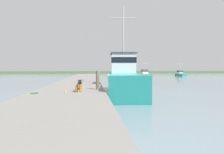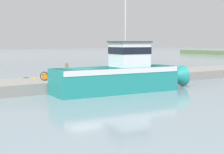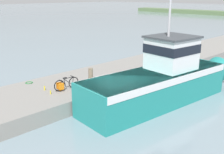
# 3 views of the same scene
# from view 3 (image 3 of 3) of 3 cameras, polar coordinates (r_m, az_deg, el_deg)

# --- Properties ---
(ground_plane) EXTENTS (320.00, 320.00, 0.00)m
(ground_plane) POSITION_cam_3_polar(r_m,az_deg,el_deg) (16.16, 0.92, -7.15)
(ground_plane) COLOR gray
(dock_pier) EXTENTS (5.19, 80.00, 0.86)m
(dock_pier) POSITION_cam_3_polar(r_m,az_deg,el_deg) (18.79, -7.76, -2.41)
(dock_pier) COLOR gray
(dock_pier) RESTS_ON ground_plane
(fishing_boat_main) EXTENTS (3.93, 12.12, 8.60)m
(fishing_boat_main) POSITION_cam_3_polar(r_m,az_deg,el_deg) (17.61, 10.40, -0.34)
(fishing_boat_main) COLOR teal
(fishing_boat_main) RESTS_ON ground_plane
(bicycle_touring) EXTENTS (0.51, 1.71, 0.78)m
(bicycle_touring) POSITION_cam_3_polar(r_m,az_deg,el_deg) (17.26, -9.63, -1.49)
(bicycle_touring) COLOR black
(bicycle_touring) RESTS_ON dock_pier
(mooring_post) EXTENTS (0.27, 0.27, 1.43)m
(mooring_post) POSITION_cam_3_polar(r_m,az_deg,el_deg) (16.70, -4.34, -0.61)
(mooring_post) COLOR #756651
(mooring_post) RESTS_ON dock_pier
(hose_coil) EXTENTS (0.48, 0.48, 0.04)m
(hose_coil) POSITION_cam_3_polar(r_m,az_deg,el_deg) (19.21, -16.50, -1.12)
(hose_coil) COLOR #197A2D
(hose_coil) RESTS_ON dock_pier
(water_bottle_on_curb) EXTENTS (0.07, 0.07, 0.26)m
(water_bottle_on_curb) POSITION_cam_3_polar(r_m,az_deg,el_deg) (17.52, -13.54, -2.23)
(water_bottle_on_curb) COLOR yellow
(water_bottle_on_curb) RESTS_ON dock_pier
(water_bottle_by_bike) EXTENTS (0.07, 0.07, 0.22)m
(water_bottle_by_bike) POSITION_cam_3_polar(r_m,az_deg,el_deg) (16.79, -12.39, -3.06)
(water_bottle_by_bike) COLOR yellow
(water_bottle_by_bike) RESTS_ON dock_pier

